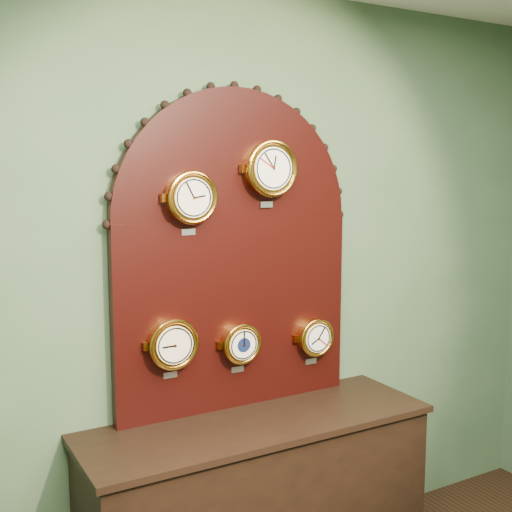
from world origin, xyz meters
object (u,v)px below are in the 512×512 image
barometer (240,343)px  tide_clock (315,337)px  roman_clock (191,198)px  hygrometer (172,344)px  arabic_clock (270,169)px  shop_counter (258,508)px  display_board (235,241)px

barometer → tide_clock: 0.42m
roman_clock → tide_clock: roman_clock is taller
roman_clock → hygrometer: roman_clock is taller
hygrometer → barometer: bearing=0.1°
barometer → tide_clock: size_ratio=1.00×
arabic_clock → hygrometer: size_ratio=1.12×
roman_clock → arabic_clock: arabic_clock is taller
shop_counter → hygrometer: bearing=156.3°
display_board → hygrometer: (-0.35, -0.07, -0.43)m
hygrometer → arabic_clock: bearing=-0.1°
display_board → barometer: (-0.01, -0.07, -0.48)m
arabic_clock → tide_clock: (0.26, 0.00, -0.84)m
tide_clock → arabic_clock: bearing=-179.6°
shop_counter → arabic_clock: size_ratio=5.07×
display_board → hygrometer: bearing=-169.2°
shop_counter → roman_clock: 1.47m
display_board → roman_clock: (-0.25, -0.07, 0.21)m
shop_counter → roman_clock: size_ratio=5.61×
hygrometer → shop_counter: bearing=-23.7°
barometer → tide_clock: (0.42, 0.00, -0.02)m
roman_clock → barometer: (0.24, 0.00, -0.69)m
arabic_clock → tide_clock: arabic_clock is taller
roman_clock → shop_counter: bearing=-31.4°
shop_counter → display_board: display_board is taller
arabic_clock → hygrometer: arabic_clock is taller
hygrometer → tide_clock: (0.76, 0.00, -0.07)m
roman_clock → hygrometer: size_ratio=1.01×
display_board → tide_clock: 0.65m
shop_counter → tide_clock: 0.85m
shop_counter → display_board: 1.25m
roman_clock → arabic_clock: size_ratio=0.90×
shop_counter → hygrometer: 0.88m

